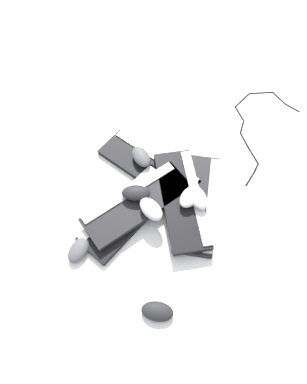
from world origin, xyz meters
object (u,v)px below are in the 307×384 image
at_px(mouse_5, 141,157).
at_px(keyboard_3, 182,199).
at_px(mouse_6, 136,193).
at_px(keyboard_1, 149,167).
at_px(keyboard_0, 198,203).
at_px(mouse_1, 79,249).
at_px(keyboard_2, 129,211).
at_px(mouse_3, 190,196).
at_px(mouse_4, 157,311).
at_px(mouse_2, 151,209).
at_px(keyboard_4, 137,203).
at_px(mouse_0, 198,198).

bearing_deg(mouse_5, keyboard_3, 12.17).
bearing_deg(mouse_6, keyboard_1, 74.94).
distance_m(keyboard_0, mouse_1, 0.49).
height_order(keyboard_2, mouse_1, mouse_1).
height_order(mouse_1, mouse_6, mouse_6).
bearing_deg(mouse_3, mouse_5, -99.79).
bearing_deg(mouse_4, keyboard_2, 115.16).
bearing_deg(keyboard_1, mouse_5, 162.68).
height_order(keyboard_0, mouse_3, mouse_3).
relative_size(mouse_2, mouse_6, 1.00).
relative_size(mouse_1, mouse_6, 1.00).
relative_size(mouse_4, mouse_5, 1.00).
bearing_deg(keyboard_4, mouse_5, 109.46).
height_order(mouse_0, mouse_4, mouse_0).
relative_size(keyboard_2, mouse_6, 4.22).
height_order(mouse_0, mouse_3, same).
distance_m(keyboard_1, mouse_0, 0.27).
height_order(mouse_0, mouse_2, same).
bearing_deg(keyboard_3, mouse_0, 8.94).
distance_m(keyboard_2, mouse_2, 0.11).
height_order(keyboard_4, mouse_4, keyboard_4).
height_order(keyboard_2, mouse_2, mouse_2).
xyz_separation_m(keyboard_1, mouse_6, (0.02, -0.17, 0.07)).
bearing_deg(keyboard_4, mouse_0, 24.56).
height_order(keyboard_1, keyboard_4, keyboard_4).
distance_m(mouse_0, mouse_6, 0.24).
xyz_separation_m(mouse_3, mouse_5, (-0.26, 0.11, -0.03)).
bearing_deg(mouse_6, mouse_5, 85.79).
relative_size(keyboard_1, keyboard_2, 1.00).
distance_m(mouse_1, mouse_4, 0.36).
bearing_deg(keyboard_2, keyboard_1, 92.95).
bearing_deg(mouse_1, keyboard_0, -41.12).
xyz_separation_m(keyboard_0, mouse_3, (-0.03, -0.02, 0.07)).
relative_size(mouse_4, mouse_6, 1.00).
relative_size(keyboard_3, keyboard_4, 1.00).
height_order(keyboard_0, mouse_6, mouse_6).
bearing_deg(mouse_4, mouse_6, 109.64).
height_order(keyboard_4, mouse_3, mouse_3).
bearing_deg(keyboard_1, keyboard_2, -87.05).
bearing_deg(mouse_2, keyboard_3, 78.90).
height_order(keyboard_3, mouse_4, keyboard_3).
distance_m(keyboard_4, mouse_5, 0.22).
bearing_deg(keyboard_1, mouse_2, -64.11).
height_order(keyboard_1, mouse_2, mouse_2).
xyz_separation_m(keyboard_1, keyboard_4, (0.03, -0.19, 0.03)).
distance_m(mouse_0, mouse_2, 0.18).
relative_size(keyboard_0, keyboard_2, 1.00).
height_order(keyboard_2, mouse_4, mouse_4).
bearing_deg(mouse_1, mouse_2, -37.56).
bearing_deg(keyboard_0, mouse_5, 162.07).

